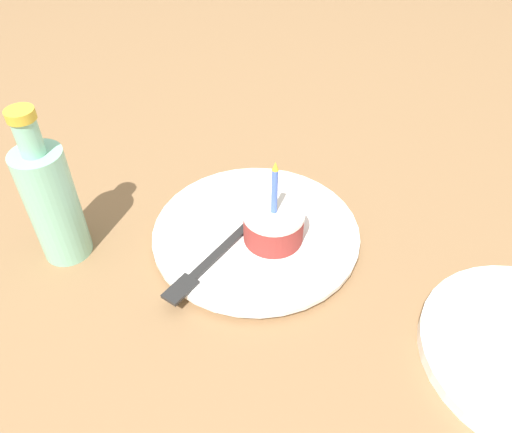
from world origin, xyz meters
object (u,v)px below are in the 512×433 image
(plate, at_px, (256,234))
(bottle, at_px, (52,201))
(cake_slice, at_px, (273,225))
(fork, at_px, (208,263))

(plate, bearing_deg, bottle, -64.88)
(plate, xyz_separation_m, cake_slice, (0.01, 0.03, 0.03))
(cake_slice, bearing_deg, fork, -40.41)
(bottle, bearing_deg, cake_slice, 111.17)
(cake_slice, bearing_deg, bottle, -68.83)
(plate, xyz_separation_m, bottle, (0.11, -0.24, 0.08))
(fork, xyz_separation_m, bottle, (0.03, -0.20, 0.07))
(cake_slice, bearing_deg, plate, -106.92)
(fork, bearing_deg, plate, 156.92)
(fork, bearing_deg, cake_slice, 139.59)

